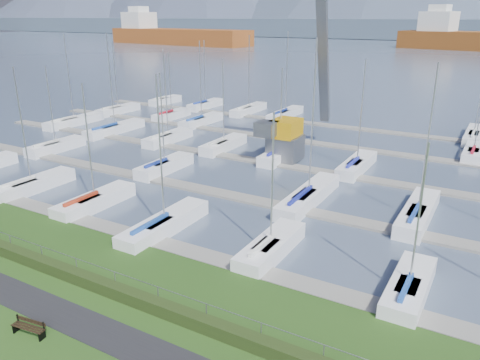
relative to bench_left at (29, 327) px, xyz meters
The scene contains 8 objects.
path 2.65m from the bench_left, 44.34° to the left, with size 160.00×2.00×0.04m, color black.
hedge 4.81m from the bench_left, 67.08° to the left, with size 80.00×0.70×0.70m, color #243313.
fence 5.24m from the bench_left, 68.81° to the left, with size 0.04×0.04×80.00m, color gray.
docks 30.89m from the bench_left, 86.52° to the left, with size 90.00×41.60×0.25m.
bench_left is the anchor object (origin of this frame).
crane 34.17m from the bench_left, 92.04° to the left, with size 5.57×13.22×22.35m.
cargo_ship_west 243.28m from the bench_left, 125.95° to the left, with size 85.70×26.85×21.50m.
sailboat_fleet 32.54m from the bench_left, 92.22° to the left, with size 75.95×49.74×13.37m.
Camera 1 is at (16.03, -15.93, 14.37)m, focal length 35.00 mm.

